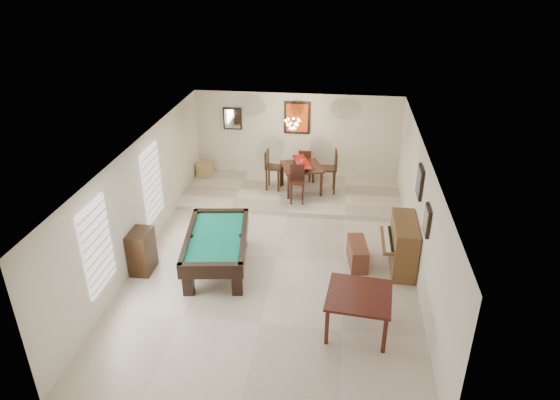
% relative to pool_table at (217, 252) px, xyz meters
% --- Properties ---
extents(ground_plane, '(6.00, 9.00, 0.02)m').
position_rel_pool_table_xyz_m(ground_plane, '(1.22, 0.54, -0.40)').
color(ground_plane, beige).
extents(wall_back, '(6.00, 0.04, 2.60)m').
position_rel_pool_table_xyz_m(wall_back, '(1.22, 5.04, 0.91)').
color(wall_back, silver).
rests_on(wall_back, ground_plane).
extents(wall_front, '(6.00, 0.04, 2.60)m').
position_rel_pool_table_xyz_m(wall_front, '(1.22, -3.96, 0.91)').
color(wall_front, silver).
rests_on(wall_front, ground_plane).
extents(wall_left, '(0.04, 9.00, 2.60)m').
position_rel_pool_table_xyz_m(wall_left, '(-1.78, 0.54, 0.91)').
color(wall_left, silver).
rests_on(wall_left, ground_plane).
extents(wall_right, '(0.04, 9.00, 2.60)m').
position_rel_pool_table_xyz_m(wall_right, '(4.22, 0.54, 0.91)').
color(wall_right, silver).
rests_on(wall_right, ground_plane).
extents(ceiling, '(6.00, 9.00, 0.04)m').
position_rel_pool_table_xyz_m(ceiling, '(1.22, 0.54, 2.21)').
color(ceiling, white).
rests_on(ceiling, wall_back).
extents(dining_step, '(6.00, 2.50, 0.12)m').
position_rel_pool_table_xyz_m(dining_step, '(1.22, 3.79, -0.33)').
color(dining_step, beige).
rests_on(dining_step, ground_plane).
extents(window_left_front, '(0.06, 1.00, 1.70)m').
position_rel_pool_table_xyz_m(window_left_front, '(-1.75, -1.66, 1.01)').
color(window_left_front, white).
rests_on(window_left_front, wall_left).
extents(window_left_rear, '(0.06, 1.00, 1.70)m').
position_rel_pool_table_xyz_m(window_left_rear, '(-1.75, 1.14, 1.01)').
color(window_left_rear, white).
rests_on(window_left_rear, wall_left).
extents(pool_table, '(1.58, 2.49, 0.78)m').
position_rel_pool_table_xyz_m(pool_table, '(0.00, 0.00, 0.00)').
color(pool_table, black).
rests_on(pool_table, ground_plane).
extents(square_table, '(1.23, 1.23, 0.78)m').
position_rel_pool_table_xyz_m(square_table, '(2.98, -1.63, -0.00)').
color(square_table, '#38140E').
rests_on(square_table, ground_plane).
extents(upright_piano, '(0.75, 1.34, 1.11)m').
position_rel_pool_table_xyz_m(upright_piano, '(3.82, 0.51, 0.17)').
color(upright_piano, brown).
rests_on(upright_piano, ground_plane).
extents(piano_bench, '(0.48, 0.97, 0.52)m').
position_rel_pool_table_xyz_m(piano_bench, '(3.00, 0.53, -0.13)').
color(piano_bench, brown).
rests_on(piano_bench, ground_plane).
extents(apothecary_chest, '(0.42, 0.63, 0.95)m').
position_rel_pool_table_xyz_m(apothecary_chest, '(-1.55, -0.31, 0.08)').
color(apothecary_chest, black).
rests_on(apothecary_chest, ground_plane).
extents(dining_table, '(1.32, 1.32, 0.87)m').
position_rel_pool_table_xyz_m(dining_table, '(1.47, 3.90, 0.16)').
color(dining_table, black).
rests_on(dining_table, dining_step).
extents(flower_vase, '(0.14, 0.14, 0.21)m').
position_rel_pool_table_xyz_m(flower_vase, '(1.47, 3.90, 0.70)').
color(flower_vase, red).
rests_on(flower_vase, dining_table).
extents(dining_chair_south, '(0.41, 0.41, 1.02)m').
position_rel_pool_table_xyz_m(dining_chair_south, '(1.42, 3.15, 0.24)').
color(dining_chair_south, black).
rests_on(dining_chair_south, dining_step).
extents(dining_chair_north, '(0.36, 0.36, 0.97)m').
position_rel_pool_table_xyz_m(dining_chair_north, '(1.50, 4.66, 0.21)').
color(dining_chair_north, black).
rests_on(dining_chair_north, dining_step).
extents(dining_chair_west, '(0.45, 0.45, 1.13)m').
position_rel_pool_table_xyz_m(dining_chair_west, '(0.68, 3.93, 0.30)').
color(dining_chair_west, black).
rests_on(dining_chair_west, dining_step).
extents(dining_chair_east, '(0.48, 0.48, 1.21)m').
position_rel_pool_table_xyz_m(dining_chair_east, '(2.20, 3.92, 0.33)').
color(dining_chair_east, black).
rests_on(dining_chair_east, dining_step).
extents(corner_bench, '(0.43, 0.51, 0.42)m').
position_rel_pool_table_xyz_m(corner_bench, '(-1.49, 4.56, -0.06)').
color(corner_bench, tan).
rests_on(corner_bench, dining_step).
extents(chandelier, '(0.44, 0.44, 0.60)m').
position_rel_pool_table_xyz_m(chandelier, '(1.22, 3.74, 1.81)').
color(chandelier, '#FFE5B2').
rests_on(chandelier, ceiling).
extents(back_painting, '(0.75, 0.06, 0.95)m').
position_rel_pool_table_xyz_m(back_painting, '(1.22, 5.00, 1.51)').
color(back_painting, '#D84C14').
rests_on(back_painting, wall_back).
extents(back_mirror, '(0.55, 0.06, 0.65)m').
position_rel_pool_table_xyz_m(back_mirror, '(-0.68, 5.00, 1.41)').
color(back_mirror, white).
rests_on(back_mirror, wall_back).
extents(right_picture_upper, '(0.06, 0.55, 0.65)m').
position_rel_pool_table_xyz_m(right_picture_upper, '(4.18, 0.84, 1.51)').
color(right_picture_upper, slate).
rests_on(right_picture_upper, wall_right).
extents(right_picture_lower, '(0.06, 0.45, 0.55)m').
position_rel_pool_table_xyz_m(right_picture_lower, '(4.18, -0.46, 1.31)').
color(right_picture_lower, gray).
rests_on(right_picture_lower, wall_right).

